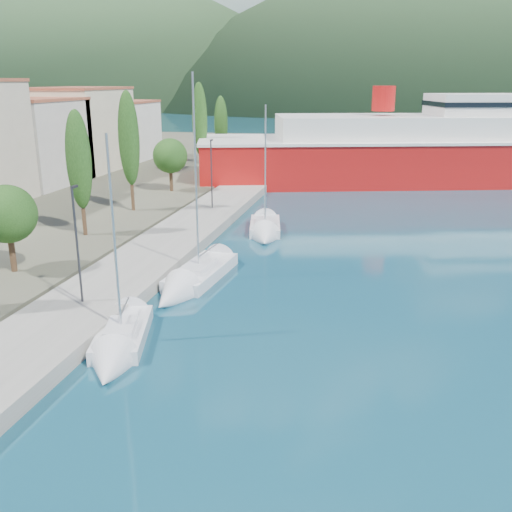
# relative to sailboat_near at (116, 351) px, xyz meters

# --- Properties ---
(ground) EXTENTS (1400.00, 1400.00, 0.00)m
(ground) POSITION_rel_sailboat_near_xyz_m (5.22, 111.27, -0.29)
(ground) COLOR navy
(quay) EXTENTS (5.00, 88.00, 0.80)m
(quay) POSITION_rel_sailboat_near_xyz_m (-3.78, 17.27, 0.11)
(quay) COLOR gray
(quay) RESTS_ON ground
(tree_row) EXTENTS (3.57, 62.31, 10.95)m
(tree_row) POSITION_rel_sailboat_near_xyz_m (-10.46, 22.66, 5.46)
(tree_row) COLOR #47301E
(tree_row) RESTS_ON land_strip
(lamp_posts) EXTENTS (0.15, 43.05, 6.06)m
(lamp_posts) POSITION_rel_sailboat_near_xyz_m (-3.78, 5.44, 3.79)
(lamp_posts) COLOR #2D2D33
(lamp_posts) RESTS_ON quay
(sailboat_near) EXTENTS (4.07, 7.68, 10.58)m
(sailboat_near) POSITION_rel_sailboat_near_xyz_m (0.00, 0.00, 0.00)
(sailboat_near) COLOR silver
(sailboat_near) RESTS_ON ground
(sailboat_mid) EXTENTS (3.25, 9.38, 13.24)m
(sailboat_mid) POSITION_rel_sailboat_near_xyz_m (0.23, 8.83, 0.03)
(sailboat_mid) COLOR silver
(sailboat_mid) RESTS_ON ground
(sailboat_far) EXTENTS (3.80, 7.80, 10.99)m
(sailboat_far) POSITION_rel_sailboat_near_xyz_m (2.31, 21.51, 0.02)
(sailboat_far) COLOR silver
(sailboat_far) RESTS_ON ground
(ferry) EXTENTS (60.65, 28.22, 11.81)m
(ferry) POSITION_rel_sailboat_near_xyz_m (18.74, 51.62, 3.30)
(ferry) COLOR #B81210
(ferry) RESTS_ON ground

